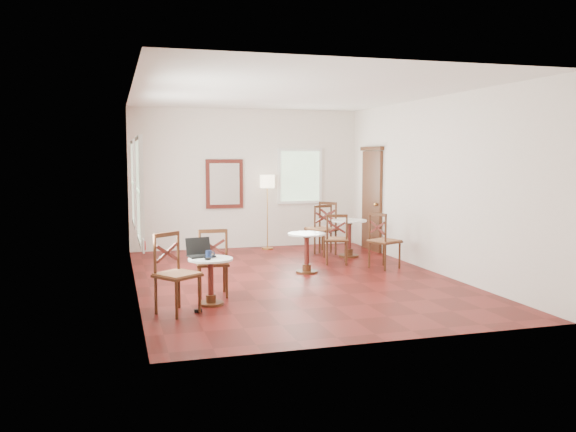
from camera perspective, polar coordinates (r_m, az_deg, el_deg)
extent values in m
plane|color=#5B120F|center=(9.90, 0.49, -5.93)|extent=(7.00, 7.00, 0.00)
cube|color=silver|center=(13.10, -3.92, 3.53)|extent=(5.00, 0.02, 3.00)
cube|color=silver|center=(6.44, 9.49, 1.16)|extent=(5.00, 0.02, 3.00)
cube|color=silver|center=(9.30, -14.43, 2.45)|extent=(0.02, 7.00, 3.00)
cube|color=silver|center=(10.70, 13.44, 2.89)|extent=(0.02, 7.00, 3.00)
cube|color=white|center=(9.75, 0.50, 11.61)|extent=(5.00, 7.00, 0.02)
cube|color=#4F2B16|center=(12.85, 7.94, 1.43)|extent=(0.06, 0.90, 2.10)
cube|color=#432310|center=(12.80, 7.93, 6.35)|extent=(0.08, 1.02, 0.08)
sphere|color=#BF8C3F|center=(12.54, 8.29, 1.09)|extent=(0.07, 0.07, 0.07)
cube|color=#541C16|center=(12.96, -6.04, 3.05)|extent=(0.80, 0.05, 1.05)
cube|color=white|center=(12.94, -6.02, 3.04)|extent=(0.64, 0.02, 0.88)
cube|color=white|center=(7.27, -13.54, -2.76)|extent=(0.02, 0.16, 0.16)
torus|color=red|center=(7.27, -13.43, -2.76)|extent=(0.02, 0.12, 0.12)
cube|color=white|center=(8.11, -13.95, 2.36)|extent=(0.06, 1.22, 1.42)
cube|color=white|center=(10.30, -14.45, 3.03)|extent=(0.06, 1.22, 1.42)
cube|color=white|center=(13.37, 1.14, 3.80)|extent=(1.02, 0.06, 1.22)
cylinder|color=#432310|center=(8.27, -7.31, -8.22)|extent=(0.34, 0.34, 0.03)
cylinder|color=#432310|center=(8.25, -7.32, -7.76)|extent=(0.14, 0.14, 0.10)
cylinder|color=#541C16|center=(8.19, -7.34, -6.00)|extent=(0.08, 0.08, 0.52)
cylinder|color=#432310|center=(8.15, -7.36, -4.34)|extent=(0.12, 0.12, 0.05)
cylinder|color=white|center=(8.14, -7.36, -4.08)|extent=(0.60, 0.60, 0.03)
cylinder|color=#432310|center=(10.38, 1.78, -5.29)|extent=(0.37, 0.37, 0.04)
cylinder|color=#432310|center=(10.36, 1.78, -4.89)|extent=(0.15, 0.15, 0.11)
cylinder|color=#541C16|center=(10.32, 1.78, -3.37)|extent=(0.08, 0.08, 0.56)
cylinder|color=#432310|center=(10.28, 1.79, -1.94)|extent=(0.13, 0.13, 0.06)
cylinder|color=white|center=(10.27, 1.79, -1.70)|extent=(0.65, 0.65, 0.03)
cylinder|color=#432310|center=(12.05, 5.78, -3.76)|extent=(0.40, 0.40, 0.04)
cylinder|color=#432310|center=(12.03, 5.78, -3.39)|extent=(0.16, 0.16, 0.12)
cylinder|color=#541C16|center=(11.99, 5.80, -1.98)|extent=(0.09, 0.09, 0.60)
cylinder|color=#432310|center=(11.95, 5.81, -0.65)|extent=(0.14, 0.14, 0.06)
cylinder|color=white|center=(11.95, 5.81, -0.43)|extent=(0.70, 0.70, 0.03)
cylinder|color=#432310|center=(8.93, -6.07, -5.74)|extent=(0.04, 0.04, 0.46)
cylinder|color=#432310|center=(8.56, -5.83, -6.23)|extent=(0.04, 0.04, 0.46)
cylinder|color=#432310|center=(8.90, -8.46, -5.81)|extent=(0.04, 0.04, 0.46)
cylinder|color=#432310|center=(8.54, -8.32, -6.30)|extent=(0.04, 0.04, 0.46)
cube|color=#432310|center=(8.68, -7.19, -4.49)|extent=(0.49, 0.49, 0.03)
cube|color=brown|center=(8.68, -7.19, -4.39)|extent=(0.47, 0.47, 0.04)
cylinder|color=#432310|center=(8.48, -5.86, -2.99)|extent=(0.04, 0.04, 0.52)
cylinder|color=#432310|center=(8.45, -8.37, -3.05)|extent=(0.04, 0.04, 0.52)
cube|color=#432310|center=(8.43, -7.13, -1.43)|extent=(0.39, 0.07, 0.05)
cube|color=#541C16|center=(8.46, -7.11, -2.95)|extent=(0.34, 0.05, 0.23)
cube|color=#541C16|center=(8.46, -7.11, -2.95)|extent=(0.34, 0.05, 0.23)
cylinder|color=#432310|center=(7.57, -10.52, -7.83)|extent=(0.04, 0.04, 0.48)
cylinder|color=#432310|center=(7.86, -12.42, -7.36)|extent=(0.04, 0.04, 0.48)
cylinder|color=#432310|center=(7.82, -8.38, -7.34)|extent=(0.04, 0.04, 0.48)
cylinder|color=#432310|center=(8.10, -10.30, -6.92)|extent=(0.04, 0.04, 0.48)
cube|color=#432310|center=(7.78, -10.44, -5.58)|extent=(0.66, 0.66, 0.03)
cube|color=brown|center=(7.78, -10.44, -5.46)|extent=(0.63, 0.63, 0.04)
cylinder|color=#432310|center=(7.76, -12.50, -3.68)|extent=(0.04, 0.04, 0.54)
cylinder|color=#432310|center=(8.01, -10.36, -3.34)|extent=(0.04, 0.04, 0.54)
cube|color=#432310|center=(7.84, -11.45, -1.72)|extent=(0.35, 0.27, 0.05)
cube|color=#541C16|center=(7.88, -11.42, -3.43)|extent=(0.30, 0.23, 0.24)
cube|color=#541C16|center=(7.88, -11.42, -3.43)|extent=(0.30, 0.23, 0.24)
cylinder|color=#432310|center=(11.41, 5.47, -3.27)|extent=(0.04, 0.04, 0.44)
cylinder|color=#432310|center=(11.06, 5.56, -3.56)|extent=(0.04, 0.04, 0.44)
cylinder|color=#432310|center=(11.40, 3.69, -3.27)|extent=(0.04, 0.04, 0.44)
cylinder|color=#432310|center=(11.05, 3.72, -3.56)|extent=(0.04, 0.04, 0.44)
cube|color=#432310|center=(11.19, 4.62, -2.27)|extent=(0.55, 0.55, 0.03)
cube|color=brown|center=(11.19, 4.62, -2.19)|extent=(0.52, 0.52, 0.04)
cylinder|color=#432310|center=(10.99, 5.58, -1.16)|extent=(0.04, 0.04, 0.49)
cylinder|color=#432310|center=(10.98, 3.74, -1.15)|extent=(0.04, 0.04, 0.49)
cube|color=#432310|center=(10.96, 4.67, 0.02)|extent=(0.36, 0.15, 0.05)
cube|color=#541C16|center=(10.98, 4.66, -1.10)|extent=(0.31, 0.13, 0.22)
cube|color=#541C16|center=(10.98, 4.66, -1.10)|extent=(0.31, 0.13, 0.22)
cylinder|color=#432310|center=(10.90, 10.53, -3.69)|extent=(0.04, 0.04, 0.47)
cylinder|color=#432310|center=(10.62, 9.19, -3.92)|extent=(0.04, 0.04, 0.47)
cylinder|color=#432310|center=(11.14, 9.05, -3.45)|extent=(0.04, 0.04, 0.47)
cylinder|color=#432310|center=(10.87, 7.71, -3.67)|extent=(0.04, 0.04, 0.47)
cube|color=#432310|center=(10.84, 9.14, -2.42)|extent=(0.60, 0.60, 0.03)
cube|color=brown|center=(10.84, 9.14, -2.34)|extent=(0.58, 0.58, 0.04)
cylinder|color=#432310|center=(10.54, 9.23, -1.24)|extent=(0.04, 0.04, 0.53)
cylinder|color=#432310|center=(10.80, 7.75, -1.05)|extent=(0.04, 0.04, 0.53)
cube|color=#432310|center=(10.65, 8.50, 0.15)|extent=(0.19, 0.38, 0.05)
cube|color=#541C16|center=(10.67, 8.48, -1.09)|extent=(0.15, 0.32, 0.23)
cube|color=#541C16|center=(10.67, 8.48, -1.09)|extent=(0.15, 0.32, 0.23)
cylinder|color=#432310|center=(12.81, 3.27, -2.20)|extent=(0.04, 0.04, 0.47)
cylinder|color=#432310|center=(12.48, 4.09, -2.42)|extent=(0.04, 0.04, 0.47)
cylinder|color=#432310|center=(12.63, 1.76, -2.30)|extent=(0.04, 0.04, 0.47)
cylinder|color=#432310|center=(12.30, 2.55, -2.52)|extent=(0.04, 0.04, 0.47)
cube|color=#432310|center=(12.52, 2.92, -1.27)|extent=(0.53, 0.53, 0.03)
cube|color=brown|center=(12.52, 2.92, -1.20)|extent=(0.50, 0.50, 0.04)
cylinder|color=#432310|center=(12.42, 4.10, -0.14)|extent=(0.04, 0.04, 0.52)
cylinder|color=#432310|center=(12.24, 2.56, -0.22)|extent=(0.04, 0.04, 0.52)
cube|color=#432310|center=(12.31, 3.34, 0.93)|extent=(0.40, 0.10, 0.05)
cube|color=#541C16|center=(12.33, 3.34, -0.13)|extent=(0.34, 0.08, 0.23)
cube|color=#541C16|center=(12.33, 3.34, -0.13)|extent=(0.34, 0.08, 0.23)
cylinder|color=#432310|center=(12.12, 1.88, -2.57)|extent=(0.04, 0.04, 0.50)
cylinder|color=#432310|center=(12.44, 3.02, -2.36)|extent=(0.04, 0.04, 0.50)
cylinder|color=#432310|center=(11.88, 3.42, -2.75)|extent=(0.04, 0.04, 0.50)
cylinder|color=#432310|center=(12.20, 4.54, -2.53)|extent=(0.04, 0.04, 0.50)
cube|color=#432310|center=(12.12, 3.22, -1.35)|extent=(0.68, 0.68, 0.03)
cube|color=brown|center=(12.12, 3.22, -1.27)|extent=(0.65, 0.65, 0.04)
cylinder|color=#432310|center=(12.37, 3.03, 0.08)|extent=(0.04, 0.04, 0.56)
cylinder|color=#432310|center=(12.14, 4.56, -0.04)|extent=(0.04, 0.04, 0.56)
cube|color=#432310|center=(12.23, 3.80, 1.22)|extent=(0.27, 0.37, 0.06)
cube|color=#541C16|center=(12.25, 3.79, 0.07)|extent=(0.23, 0.32, 0.25)
cube|color=#541C16|center=(12.25, 3.79, 0.07)|extent=(0.23, 0.32, 0.25)
cylinder|color=#BF8C3F|center=(12.99, -1.96, -3.07)|extent=(0.25, 0.25, 0.03)
cylinder|color=#BF8C3F|center=(12.89, -1.97, 0.07)|extent=(0.02, 0.02, 1.46)
cylinder|color=beige|center=(12.84, -1.98, 3.30)|extent=(0.31, 0.31, 0.27)
cube|color=black|center=(8.27, -8.24, -3.77)|extent=(0.38, 0.31, 0.02)
cube|color=black|center=(8.27, -8.24, -3.69)|extent=(0.30, 0.19, 0.00)
cube|color=black|center=(8.37, -8.52, -2.83)|extent=(0.35, 0.13, 0.23)
cube|color=silver|center=(8.37, -8.52, -2.83)|extent=(0.31, 0.11, 0.19)
ellipsoid|color=black|center=(7.99, -7.62, -4.04)|extent=(0.11, 0.08, 0.03)
cylinder|color=#0F1834|center=(8.15, -7.52, -3.61)|extent=(0.08, 0.08, 0.10)
torus|color=#0F1834|center=(8.16, -7.17, -3.60)|extent=(0.07, 0.01, 0.07)
cylinder|color=white|center=(8.13, -7.15, -3.65)|extent=(0.06, 0.06, 0.10)
cube|color=black|center=(7.91, -8.52, -8.86)|extent=(0.10, 0.06, 0.04)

